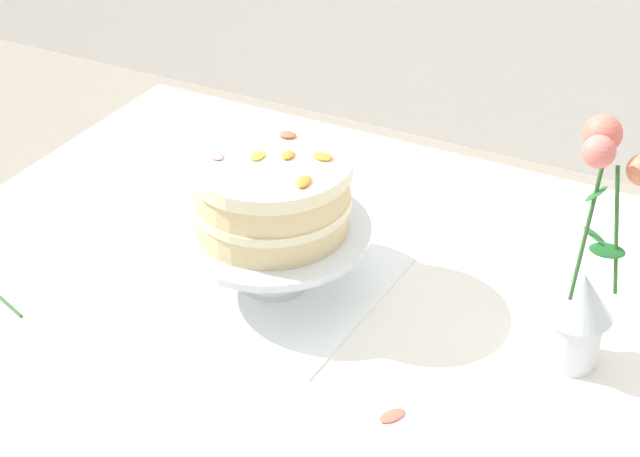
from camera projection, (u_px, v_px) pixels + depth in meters
name	position (u px, v px, depth m)	size (l,w,h in m)	color
dining_table	(343.00, 366.00, 1.36)	(1.40, 1.00, 0.74)	white
linen_napkin	(273.00, 282.00, 1.38)	(0.32, 0.32, 0.00)	white
cake_stand	(271.00, 237.00, 1.33)	(0.29, 0.29, 0.10)	silver
layer_cake	(270.00, 194.00, 1.29)	(0.23, 0.23, 0.12)	beige
flower_vase	(583.00, 286.00, 1.17)	(0.10, 0.10, 0.36)	silver
loose_petal_0	(392.00, 416.00, 1.15)	(0.04, 0.02, 0.00)	#E56B51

